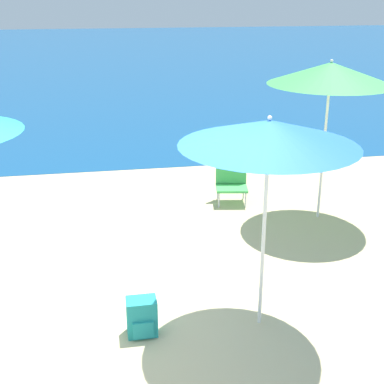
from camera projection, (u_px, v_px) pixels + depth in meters
The scene contains 6 objects.
ground_plane at pixel (128, 323), 5.38m from camera, with size 60.00×60.00×0.00m, color #D1BA89.
sea_water at pixel (98, 53), 28.33m from camera, with size 60.00×40.00×0.01m.
beach_umbrella_green at pixel (331, 74), 7.17m from camera, with size 1.70×1.70×2.28m.
beach_umbrella_blue at pixel (269, 133), 4.70m from camera, with size 1.63×1.63×2.12m.
beach_chair_green at pixel (231, 174), 8.37m from camera, with size 0.56×0.55×0.90m.
backpack_teal at pixel (142, 317), 5.15m from camera, with size 0.29×0.23×0.38m.
Camera 1 is at (-0.16, -4.61, 3.14)m, focal length 50.00 mm.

